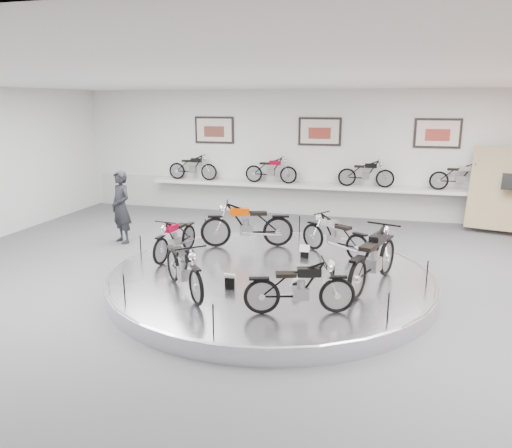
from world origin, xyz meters
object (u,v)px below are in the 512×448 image
(bike_c, at_px, (175,237))
(bike_f, at_px, (373,258))
(bike_b, at_px, (247,224))
(bike_d, at_px, (184,267))
(shelf, at_px, (317,186))
(bike_a, at_px, (335,235))
(bike_e, at_px, (300,287))
(display_platform, at_px, (270,279))
(visitor, at_px, (121,207))

(bike_c, height_order, bike_f, bike_f)
(bike_b, relative_size, bike_c, 1.23)
(bike_c, bearing_deg, bike_d, 34.40)
(shelf, height_order, bike_b, bike_b)
(bike_a, height_order, bike_e, bike_a)
(shelf, relative_size, bike_b, 6.01)
(shelf, distance_m, bike_e, 8.28)
(display_platform, xyz_separation_m, visitor, (-4.50, 2.15, 0.80))
(visitor, bearing_deg, bike_c, -5.27)
(bike_a, distance_m, bike_f, 1.96)
(bike_c, distance_m, bike_f, 4.30)
(display_platform, height_order, bike_a, bike_a)
(display_platform, bearing_deg, bike_c, 168.32)
(bike_b, relative_size, bike_e, 1.21)
(shelf, xyz_separation_m, visitor, (-4.50, -4.25, -0.05))
(shelf, xyz_separation_m, bike_b, (-0.95, -4.78, -0.16))
(visitor, bearing_deg, bike_a, 24.48)
(display_platform, height_order, bike_d, bike_d)
(display_platform, bearing_deg, bike_e, -63.69)
(shelf, height_order, bike_f, bike_f)
(bike_f, distance_m, visitor, 6.93)
(bike_a, xyz_separation_m, bike_f, (0.88, -1.75, 0.09))
(display_platform, relative_size, shelf, 0.58)
(bike_a, height_order, bike_d, bike_d)
(bike_b, height_order, bike_c, bike_b)
(bike_c, distance_m, bike_e, 3.89)
(visitor, bearing_deg, bike_f, 10.92)
(shelf, bearing_deg, display_platform, -90.00)
(bike_c, bearing_deg, bike_e, 60.55)
(bike_d, bearing_deg, bike_c, 166.55)
(bike_a, height_order, bike_c, bike_a)
(shelf, relative_size, bike_a, 7.06)
(shelf, distance_m, visitor, 6.19)
(bike_a, height_order, bike_f, bike_f)
(display_platform, xyz_separation_m, bike_d, (-1.23, -1.45, 0.62))
(bike_e, relative_size, visitor, 0.80)
(bike_d, distance_m, visitor, 4.87)
(bike_a, bearing_deg, visitor, 25.35)
(bike_b, bearing_deg, bike_a, 158.20)
(bike_a, xyz_separation_m, visitor, (-5.60, 0.70, 0.19))
(display_platform, distance_m, bike_e, 2.12)
(shelf, distance_m, bike_b, 4.88)
(shelf, bearing_deg, bike_d, -98.93)
(bike_c, height_order, bike_e, bike_e)
(display_platform, bearing_deg, visitor, 154.44)
(shelf, height_order, bike_d, bike_d)
(bike_b, bearing_deg, visitor, -25.80)
(bike_f, bearing_deg, bike_e, 163.40)
(shelf, relative_size, bike_c, 7.39)
(bike_a, bearing_deg, display_platform, 85.36)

